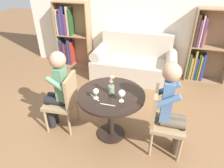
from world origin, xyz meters
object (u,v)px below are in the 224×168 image
(bookshelf_right, at_px, (204,50))
(chair_right, at_px, (163,119))
(chair_left, at_px, (65,100))
(wine_glass_right, at_px, (122,94))
(bookshelf_left, at_px, (70,35))
(person_left, at_px, (57,89))
(couch, at_px, (134,64))
(person_right, at_px, (172,108))
(wine_glass_left, at_px, (96,92))
(flower_vase, at_px, (111,87))

(bookshelf_right, relative_size, chair_right, 1.65)
(chair_left, xyz_separation_m, wine_glass_right, (0.86, -0.11, 0.34))
(bookshelf_left, distance_m, chair_right, 3.15)
(person_left, bearing_deg, couch, 152.76)
(person_right, height_order, wine_glass_left, person_right)
(flower_vase, bearing_deg, wine_glass_right, -38.08)
(wine_glass_right, bearing_deg, bookshelf_left, 128.39)
(bookshelf_right, distance_m, person_left, 3.03)
(couch, height_order, chair_left, couch)
(couch, xyz_separation_m, flower_vase, (0.00, -1.83, 0.51))
(chair_right, xyz_separation_m, wine_glass_left, (-0.85, -0.09, 0.32))
(wine_glass_right, distance_m, flower_vase, 0.21)
(person_left, distance_m, person_right, 1.56)
(couch, relative_size, bookshelf_left, 1.18)
(person_right, bearing_deg, wine_glass_left, 95.39)
(bookshelf_right, xyz_separation_m, person_left, (-2.16, -2.12, 0.01))
(flower_vase, bearing_deg, chair_right, -5.19)
(couch, height_order, person_right, person_right)
(couch, bearing_deg, person_left, -112.76)
(chair_left, xyz_separation_m, chair_right, (1.39, -0.05, 0.00))
(bookshelf_left, xyz_separation_m, chair_left, (0.90, -2.11, -0.23))
(couch, height_order, chair_right, couch)
(couch, relative_size, bookshelf_right, 1.18)
(chair_right, height_order, wine_glass_left, chair_right)
(wine_glass_left, relative_size, wine_glass_right, 0.89)
(person_right, height_order, wine_glass_right, person_right)
(flower_vase, bearing_deg, person_left, -177.93)
(chair_left, bearing_deg, bookshelf_right, 131.08)
(person_left, distance_m, flower_vase, 0.79)
(chair_left, relative_size, wine_glass_right, 5.69)
(bookshelf_left, height_order, chair_right, bookshelf_left)
(bookshelf_left, bearing_deg, wine_glass_left, -57.39)
(chair_left, distance_m, person_left, 0.20)
(person_left, bearing_deg, wine_glass_right, 79.38)
(couch, xyz_separation_m, bookshelf_right, (1.38, 0.27, 0.35))
(chair_left, bearing_deg, flower_vase, 86.91)
(person_left, height_order, wine_glass_left, person_left)
(person_right, distance_m, wine_glass_left, 0.95)
(person_left, relative_size, wine_glass_left, 8.77)
(couch, height_order, bookshelf_right, bookshelf_right)
(bookshelf_right, height_order, wine_glass_left, bookshelf_right)
(bookshelf_left, xyz_separation_m, wine_glass_left, (1.44, -2.25, 0.10))
(chair_right, distance_m, flower_vase, 0.76)
(person_right, distance_m, wine_glass_right, 0.63)
(bookshelf_left, relative_size, wine_glass_left, 10.57)
(wine_glass_left, relative_size, flower_vase, 0.52)
(bookshelf_left, bearing_deg, chair_left, -66.90)
(bookshelf_left, bearing_deg, person_left, -69.01)
(bookshelf_right, relative_size, wine_glass_right, 9.40)
(bookshelf_right, height_order, person_left, bookshelf_right)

